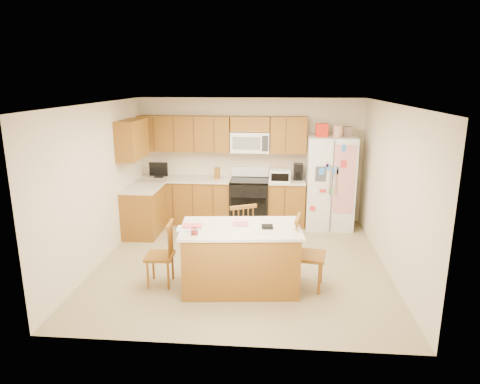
# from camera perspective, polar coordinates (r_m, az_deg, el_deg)

# --- Properties ---
(ground) EXTENTS (4.50, 4.50, 0.00)m
(ground) POSITION_cam_1_polar(r_m,az_deg,el_deg) (6.97, 0.24, -9.30)
(ground) COLOR #7F7050
(ground) RESTS_ON ground
(room_shell) EXTENTS (4.60, 4.60, 2.52)m
(room_shell) POSITION_cam_1_polar(r_m,az_deg,el_deg) (6.52, 0.25, 2.35)
(room_shell) COLOR beige
(room_shell) RESTS_ON ground
(cabinetry) EXTENTS (3.36, 1.56, 2.15)m
(cabinetry) POSITION_cam_1_polar(r_m,az_deg,el_deg) (8.49, -5.41, 1.56)
(cabinetry) COLOR brown
(cabinetry) RESTS_ON ground
(stove) EXTENTS (0.76, 0.65, 1.13)m
(stove) POSITION_cam_1_polar(r_m,az_deg,el_deg) (8.63, 1.26, -1.19)
(stove) COLOR black
(stove) RESTS_ON ground
(refrigerator) EXTENTS (0.90, 0.79, 2.04)m
(refrigerator) POSITION_cam_1_polar(r_m,az_deg,el_deg) (8.51, 11.87, 1.38)
(refrigerator) COLOR white
(refrigerator) RESTS_ON ground
(island) EXTENTS (1.71, 1.10, 0.98)m
(island) POSITION_cam_1_polar(r_m,az_deg,el_deg) (6.01, 0.08, -8.66)
(island) COLOR brown
(island) RESTS_ON ground
(windsor_chair_left) EXTENTS (0.40, 0.42, 0.93)m
(windsor_chair_left) POSITION_cam_1_polar(r_m,az_deg,el_deg) (6.20, -10.43, -8.32)
(windsor_chair_left) COLOR brown
(windsor_chair_left) RESTS_ON ground
(windsor_chair_back) EXTENTS (0.57, 0.56, 1.02)m
(windsor_chair_back) POSITION_cam_1_polar(r_m,az_deg,el_deg) (6.70, -0.01, -5.87)
(windsor_chair_back) COLOR brown
(windsor_chair_back) RESTS_ON ground
(windsor_chair_right) EXTENTS (0.49, 0.51, 1.03)m
(windsor_chair_right) POSITION_cam_1_polar(r_m,az_deg,el_deg) (6.07, 9.00, -8.26)
(windsor_chair_right) COLOR brown
(windsor_chair_right) RESTS_ON ground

